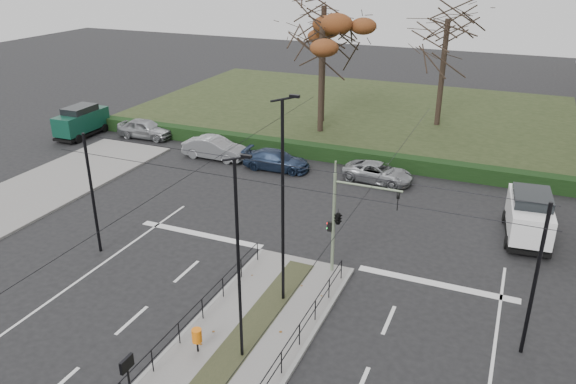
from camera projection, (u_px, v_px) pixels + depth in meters
name	position (u px, v px, depth m)	size (l,w,h in m)	color
ground	(260.00, 320.00, 22.26)	(140.00, 140.00, 0.00)	black
median_island	(230.00, 357.00, 20.12)	(4.40, 15.00, 0.14)	slate
park	(352.00, 110.00, 51.44)	(38.00, 26.00, 0.10)	#252F17
hedge	(297.00, 149.00, 39.94)	(38.00, 1.00, 1.00)	black
median_railing	(228.00, 338.00, 19.68)	(4.14, 13.24, 0.92)	black
catenary	(276.00, 226.00, 22.28)	(20.00, 34.00, 6.00)	black
traffic_light	(340.00, 217.00, 24.31)	(3.21, 1.84, 4.72)	slate
litter_bin	(197.00, 336.00, 20.06)	(0.37, 0.37, 0.95)	black
info_panel	(127.00, 370.00, 16.94)	(0.12, 0.56, 2.15)	black
streetlamp_median_near	(239.00, 261.00, 18.59)	(0.64, 0.13, 7.67)	black
streetlamp_median_far	(283.00, 202.00, 21.65)	(0.72, 0.15, 8.67)	black
parked_car_first	(145.00, 129.00, 43.58)	(1.79, 4.44, 1.51)	#919498
parked_car_second	(215.00, 148.00, 39.28)	(1.60, 4.59, 1.51)	#919498
parked_car_third	(276.00, 160.00, 37.34)	(1.83, 4.51, 1.31)	#1F2E49
parked_car_fourth	(378.00, 173.00, 35.35)	(2.04, 4.42, 1.23)	#919498
white_van	(529.00, 215.00, 28.16)	(2.48, 4.84, 2.48)	white
green_van	(81.00, 121.00, 43.81)	(2.03, 4.78, 2.41)	#0D392A
rust_tree	(323.00, 27.00, 42.06)	(8.03, 8.03, 10.71)	black
bare_tree_center	(447.00, 27.00, 43.81)	(6.67, 6.67, 11.31)	black
bare_tree_near	(324.00, 15.00, 44.46)	(6.92, 6.92, 12.49)	black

